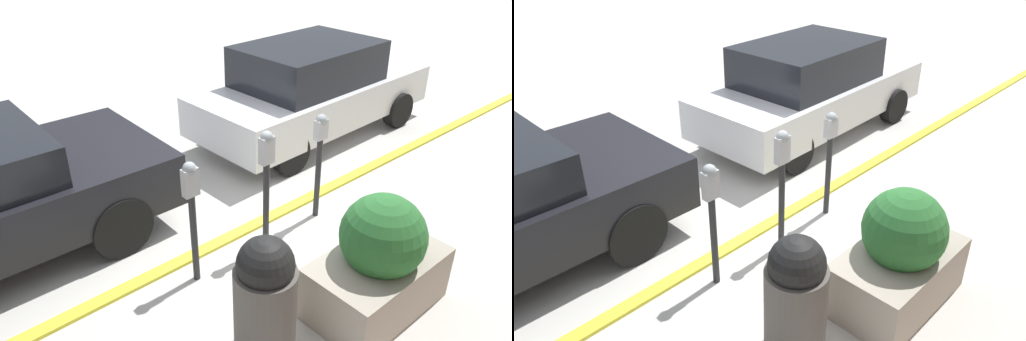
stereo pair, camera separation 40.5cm
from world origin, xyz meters
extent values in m
plane|color=beige|center=(0.00, 0.00, 0.00)|extent=(40.00, 40.00, 0.00)
cube|color=gold|center=(0.00, 0.08, 0.02)|extent=(19.00, 0.16, 0.04)
cylinder|color=#232326|center=(-0.99, -0.25, 0.52)|extent=(0.07, 0.07, 1.04)
cube|color=#B7B7BC|center=(-0.99, -0.25, 1.19)|extent=(0.16, 0.09, 0.30)
sphere|color=gray|center=(-0.99, -0.25, 1.34)|extent=(0.14, 0.14, 0.14)
cylinder|color=#232326|center=(-0.05, -0.32, 0.55)|extent=(0.07, 0.07, 1.11)
cube|color=#B7B7BC|center=(-0.05, -0.32, 1.26)|extent=(0.17, 0.09, 0.31)
sphere|color=gray|center=(-0.05, -0.32, 1.41)|extent=(0.14, 0.14, 0.14)
cylinder|color=#232326|center=(0.88, -0.24, 0.54)|extent=(0.07, 0.07, 1.08)
cube|color=#B7B7BC|center=(0.88, -0.24, 1.20)|extent=(0.16, 0.09, 0.25)
sphere|color=gray|center=(0.88, -0.24, 1.33)|extent=(0.14, 0.14, 0.14)
cube|color=#A39989|center=(0.10, -1.75, 0.29)|extent=(1.39, 0.80, 0.59)
sphere|color=#28662D|center=(0.10, -1.75, 0.85)|extent=(0.81, 0.81, 0.81)
cylinder|color=black|center=(-1.36, 0.69, 0.36)|extent=(0.73, 0.24, 0.73)
cylinder|color=black|center=(-1.36, 2.51, 0.36)|extent=(0.73, 0.24, 0.73)
cube|color=silver|center=(2.78, 1.60, 0.63)|extent=(4.39, 1.91, 0.63)
cube|color=black|center=(2.61, 1.60, 1.26)|extent=(2.30, 1.63, 0.65)
cylinder|color=black|center=(4.13, 0.79, 0.31)|extent=(0.62, 0.21, 0.62)
cylinder|color=black|center=(4.13, 2.41, 0.31)|extent=(0.62, 0.21, 0.62)
cylinder|color=black|center=(1.44, 0.79, 0.31)|extent=(0.62, 0.21, 0.62)
cylinder|color=black|center=(1.44, 2.41, 0.31)|extent=(0.62, 0.21, 0.62)
cylinder|color=#514C47|center=(-1.09, -1.45, 0.45)|extent=(0.55, 0.55, 0.90)
sphere|color=black|center=(-1.09, -1.45, 0.97)|extent=(0.50, 0.50, 0.50)
camera|label=1|loc=(-3.26, -3.81, 3.58)|focal=35.00mm
camera|label=2|loc=(-3.55, -3.53, 3.58)|focal=35.00mm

